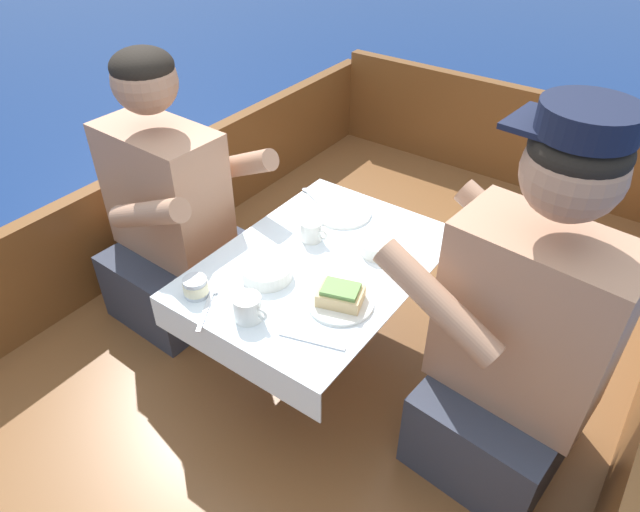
{
  "coord_description": "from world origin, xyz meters",
  "views": [
    {
      "loc": [
        0.76,
        -1.02,
        1.76
      ],
      "look_at": [
        0.0,
        0.04,
        0.77
      ],
      "focal_mm": 32.0,
      "sensor_mm": 36.0,
      "label": 1
    }
  ],
  "objects_px": {
    "person_starboard": "(520,342)",
    "coffee_cup_starboard": "(312,231)",
    "sandwich": "(340,295)",
    "coffee_cup_port": "(248,307)",
    "tin_can": "(196,287)",
    "person_port": "(172,220)"
  },
  "relations": [
    {
      "from": "sandwich",
      "to": "coffee_cup_port",
      "type": "xyz_separation_m",
      "value": [
        -0.16,
        -0.18,
        0.0
      ]
    },
    {
      "from": "person_starboard",
      "to": "coffee_cup_port",
      "type": "height_order",
      "value": "person_starboard"
    },
    {
      "from": "tin_can",
      "to": "person_port",
      "type": "bearing_deg",
      "value": 146.32
    },
    {
      "from": "coffee_cup_starboard",
      "to": "tin_can",
      "type": "distance_m",
      "value": 0.4
    },
    {
      "from": "person_port",
      "to": "tin_can",
      "type": "bearing_deg",
      "value": -31.68
    },
    {
      "from": "person_starboard",
      "to": "coffee_cup_port",
      "type": "xyz_separation_m",
      "value": [
        -0.59,
        -0.33,
        0.05
      ]
    },
    {
      "from": "person_starboard",
      "to": "coffee_cup_starboard",
      "type": "xyz_separation_m",
      "value": [
        -0.67,
        0.04,
        0.04
      ]
    },
    {
      "from": "person_port",
      "to": "person_starboard",
      "type": "height_order",
      "value": "person_starboard"
    },
    {
      "from": "person_port",
      "to": "person_starboard",
      "type": "distance_m",
      "value": 1.16
    },
    {
      "from": "person_starboard",
      "to": "person_port",
      "type": "bearing_deg",
      "value": 9.53
    },
    {
      "from": "sandwich",
      "to": "coffee_cup_starboard",
      "type": "relative_size",
      "value": 1.48
    },
    {
      "from": "coffee_cup_starboard",
      "to": "sandwich",
      "type": "bearing_deg",
      "value": -39.3
    },
    {
      "from": "person_port",
      "to": "coffee_cup_port",
      "type": "bearing_deg",
      "value": -21.74
    },
    {
      "from": "person_starboard",
      "to": "sandwich",
      "type": "height_order",
      "value": "person_starboard"
    },
    {
      "from": "sandwich",
      "to": "tin_can",
      "type": "xyz_separation_m",
      "value": [
        -0.33,
        -0.19,
        -0.0
      ]
    },
    {
      "from": "person_starboard",
      "to": "sandwich",
      "type": "relative_size",
      "value": 7.63
    },
    {
      "from": "coffee_cup_starboard",
      "to": "tin_can",
      "type": "height_order",
      "value": "coffee_cup_starboard"
    },
    {
      "from": "sandwich",
      "to": "tin_can",
      "type": "bearing_deg",
      "value": -149.74
    },
    {
      "from": "sandwich",
      "to": "person_starboard",
      "type": "bearing_deg",
      "value": 19.4
    },
    {
      "from": "coffee_cup_port",
      "to": "coffee_cup_starboard",
      "type": "height_order",
      "value": "coffee_cup_port"
    },
    {
      "from": "coffee_cup_port",
      "to": "person_starboard",
      "type": "bearing_deg",
      "value": 29.28
    },
    {
      "from": "coffee_cup_port",
      "to": "tin_can",
      "type": "relative_size",
      "value": 1.51
    }
  ]
}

